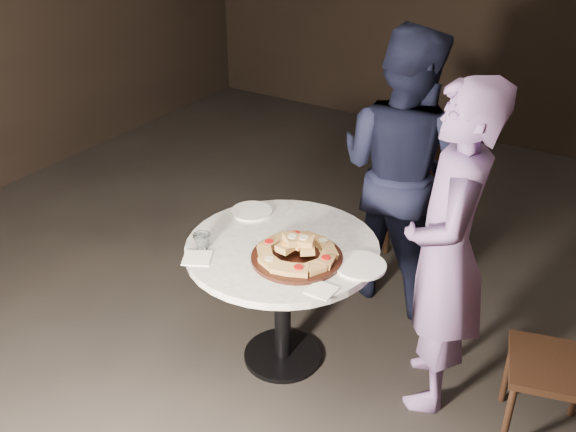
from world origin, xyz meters
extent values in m
plane|color=black|center=(0.00, 0.00, 0.00)|extent=(7.00, 7.00, 0.00)
cylinder|color=black|center=(-0.08, 0.06, 0.01)|extent=(0.42, 0.42, 0.03)
cylinder|color=black|center=(-0.08, 0.06, 0.34)|extent=(0.08, 0.08, 0.62)
cylinder|color=silver|center=(-0.08, 0.06, 0.66)|extent=(0.94, 0.94, 0.04)
cylinder|color=black|center=(0.04, -0.01, 0.69)|extent=(0.45, 0.45, 0.02)
cube|color=#B08144|center=(0.18, 0.00, 0.71)|extent=(0.08, 0.10, 0.04)
cylinder|color=#BB100E|center=(0.18, 0.00, 0.73)|extent=(0.05, 0.05, 0.01)
cube|color=#B08144|center=(0.15, 0.07, 0.71)|extent=(0.11, 0.11, 0.04)
cube|color=#B08144|center=(0.10, 0.12, 0.71)|extent=(0.11, 0.10, 0.04)
cylinder|color=beige|center=(0.10, 0.12, 0.73)|extent=(0.05, 0.05, 0.01)
cube|color=#B08144|center=(0.03, 0.13, 0.71)|extent=(0.09, 0.08, 0.04)
cube|color=#B08144|center=(-0.04, 0.11, 0.71)|extent=(0.11, 0.10, 0.04)
cylinder|color=#BB100E|center=(-0.04, 0.11, 0.73)|extent=(0.05, 0.05, 0.01)
cube|color=#B08144|center=(-0.09, 0.05, 0.71)|extent=(0.09, 0.10, 0.04)
cube|color=#B08144|center=(-0.10, -0.02, 0.71)|extent=(0.08, 0.09, 0.04)
cylinder|color=#BB100E|center=(-0.10, -0.02, 0.73)|extent=(0.04, 0.04, 0.01)
cube|color=#B08144|center=(-0.08, -0.09, 0.71)|extent=(0.11, 0.11, 0.04)
cube|color=#B08144|center=(-0.03, -0.14, 0.71)|extent=(0.11, 0.10, 0.04)
cylinder|color=beige|center=(-0.03, -0.14, 0.73)|extent=(0.05, 0.05, 0.01)
cube|color=#B08144|center=(0.05, -0.15, 0.71)|extent=(0.10, 0.09, 0.04)
cube|color=#B08144|center=(0.12, -0.13, 0.71)|extent=(0.11, 0.10, 0.04)
cylinder|color=#BB100E|center=(0.12, -0.13, 0.73)|extent=(0.05, 0.05, 0.01)
cube|color=#B08144|center=(0.16, -0.07, 0.71)|extent=(0.10, 0.11, 0.04)
cube|color=#B08144|center=(0.08, 0.01, 0.74)|extent=(0.10, 0.11, 0.04)
cylinder|color=#2D6B1E|center=(0.08, 0.01, 0.76)|extent=(0.06, 0.06, 0.01)
cube|color=#B08144|center=(0.02, 0.03, 0.74)|extent=(0.07, 0.09, 0.03)
cylinder|color=beige|center=(0.02, 0.03, 0.76)|extent=(0.04, 0.04, 0.01)
cube|color=#B08144|center=(0.00, -0.03, 0.74)|extent=(0.08, 0.10, 0.04)
cylinder|color=orange|center=(0.00, -0.03, 0.76)|extent=(0.05, 0.05, 0.01)
cube|color=#B08144|center=(0.01, 0.00, 0.77)|extent=(0.11, 0.11, 0.04)
cylinder|color=beige|center=(0.01, 0.00, 0.79)|extent=(0.06, 0.06, 0.01)
cube|color=#B08144|center=(0.06, 0.01, 0.77)|extent=(0.10, 0.09, 0.04)
cylinder|color=beige|center=(0.06, 0.01, 0.79)|extent=(0.05, 0.05, 0.01)
cylinder|color=white|center=(-0.38, 0.24, 0.68)|extent=(0.23, 0.23, 0.01)
cylinder|color=white|center=(0.30, 0.09, 0.68)|extent=(0.24, 0.24, 0.01)
imported|color=silver|center=(-0.38, -0.16, 0.72)|extent=(0.10, 0.10, 0.08)
cube|color=white|center=(-0.34, -0.24, 0.68)|extent=(0.17, 0.17, 0.01)
cube|color=white|center=(0.25, -0.16, 0.68)|extent=(0.11, 0.11, 0.01)
cube|color=black|center=(0.13, 1.44, 0.45)|extent=(0.44, 0.44, 0.04)
cube|color=black|center=(0.12, 1.23, 0.67)|extent=(0.42, 0.06, 0.45)
cylinder|color=black|center=(0.32, 1.61, 0.22)|extent=(0.04, 0.04, 0.45)
cylinder|color=black|center=(-0.04, 1.62, 0.22)|extent=(0.04, 0.04, 0.45)
cylinder|color=black|center=(0.30, 1.25, 0.22)|extent=(0.04, 0.04, 0.45)
cylinder|color=black|center=(-0.06, 1.27, 0.22)|extent=(0.04, 0.04, 0.45)
cube|color=black|center=(1.14, 0.25, 0.38)|extent=(0.44, 0.44, 0.03)
cylinder|color=black|center=(0.95, 0.36, 0.19)|extent=(0.04, 0.04, 0.38)
cylinder|color=black|center=(1.04, 0.06, 0.19)|extent=(0.04, 0.04, 0.38)
imported|color=black|center=(0.13, 0.92, 0.78)|extent=(0.84, 0.70, 1.56)
imported|color=slate|center=(0.63, 0.25, 0.77)|extent=(0.53, 0.65, 1.54)
camera|label=1|loc=(1.29, -2.07, 2.24)|focal=40.00mm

